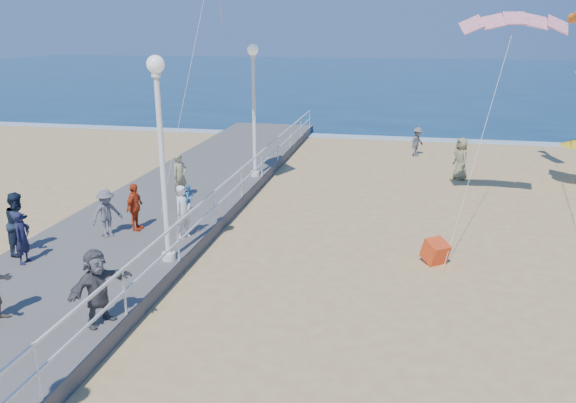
% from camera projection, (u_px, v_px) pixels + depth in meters
% --- Properties ---
extents(ground, '(160.00, 160.00, 0.00)m').
position_uv_depth(ground, '(369.00, 291.00, 14.11)').
color(ground, tan).
rests_on(ground, ground).
extents(ocean, '(160.00, 90.00, 0.05)m').
position_uv_depth(ocean, '(401.00, 76.00, 74.88)').
color(ocean, '#0D2E4F').
rests_on(ocean, ground).
extents(surf_line, '(160.00, 1.20, 0.04)m').
position_uv_depth(surf_line, '(392.00, 138.00, 33.27)').
color(surf_line, silver).
rests_on(surf_line, ground).
extents(boardwalk, '(5.00, 44.00, 0.40)m').
position_uv_depth(boardwalk, '(96.00, 260.00, 15.50)').
color(boardwalk, '#66625C').
rests_on(boardwalk, ground).
extents(railing, '(0.05, 42.00, 0.55)m').
position_uv_depth(railing, '(178.00, 231.00, 14.71)').
color(railing, white).
rests_on(railing, boardwalk).
extents(lamp_post_mid, '(0.44, 0.44, 5.32)m').
position_uv_depth(lamp_post_mid, '(161.00, 140.00, 14.05)').
color(lamp_post_mid, white).
rests_on(lamp_post_mid, boardwalk).
extents(lamp_post_far, '(0.44, 0.44, 5.32)m').
position_uv_depth(lamp_post_far, '(254.00, 97.00, 22.47)').
color(lamp_post_far, white).
rests_on(lamp_post_far, boardwalk).
extents(woman_holding_toddler, '(0.58, 0.68, 1.59)m').
position_uv_depth(woman_holding_toddler, '(183.00, 212.00, 16.36)').
color(woman_holding_toddler, silver).
rests_on(woman_holding_toddler, boardwalk).
extents(toddler_held, '(0.39, 0.43, 0.72)m').
position_uv_depth(toddler_held, '(189.00, 197.00, 16.35)').
color(toddler_held, '#3586C9').
rests_on(toddler_held, boardwalk).
extents(spectator_0, '(0.37, 0.54, 1.41)m').
position_uv_depth(spectator_0, '(22.00, 238.00, 14.62)').
color(spectator_0, '#191B39').
rests_on(spectator_0, boardwalk).
extents(spectator_2, '(0.97, 1.07, 1.43)m').
position_uv_depth(spectator_2, '(107.00, 213.00, 16.50)').
color(spectator_2, '#5E5D63').
rests_on(spectator_2, boardwalk).
extents(spectator_3, '(0.39, 0.87, 1.47)m').
position_uv_depth(spectator_3, '(135.00, 207.00, 17.01)').
color(spectator_3, red).
rests_on(spectator_3, boardwalk).
extents(spectator_5, '(1.06, 1.61, 1.66)m').
position_uv_depth(spectator_5, '(97.00, 287.00, 11.57)').
color(spectator_5, '#4F4F53').
rests_on(spectator_5, boardwalk).
extents(spectator_6, '(0.65, 0.72, 1.64)m').
position_uv_depth(spectator_6, '(180.00, 176.00, 20.16)').
color(spectator_6, gray).
rests_on(spectator_6, boardwalk).
extents(spectator_7, '(0.82, 0.96, 1.73)m').
position_uv_depth(spectator_7, '(19.00, 223.00, 15.24)').
color(spectator_7, '#192538').
rests_on(spectator_7, boardwalk).
extents(beach_walker_a, '(0.98, 1.11, 1.49)m').
position_uv_depth(beach_walker_a, '(417.00, 142.00, 28.64)').
color(beach_walker_a, '#57595C').
rests_on(beach_walker_a, ground).
extents(beach_walker_c, '(0.88, 1.05, 1.84)m').
position_uv_depth(beach_walker_c, '(461.00, 159.00, 24.20)').
color(beach_walker_c, '#7E7A57').
rests_on(beach_walker_c, ground).
extents(box_kite, '(0.87, 0.90, 0.74)m').
position_uv_depth(box_kite, '(435.00, 254.00, 15.68)').
color(box_kite, red).
rests_on(box_kite, ground).
extents(kite_parafoil, '(3.38, 0.94, 0.65)m').
position_uv_depth(kite_parafoil, '(515.00, 18.00, 17.81)').
color(kite_parafoil, '#EF1C43').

